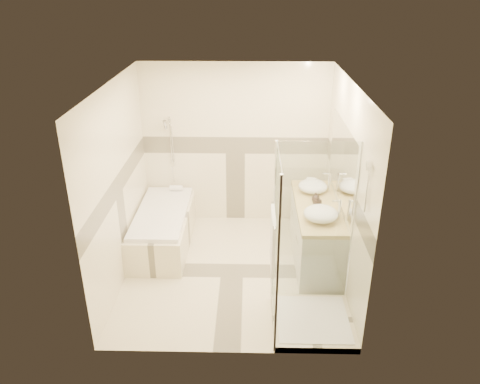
{
  "coord_description": "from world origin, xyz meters",
  "views": [
    {
      "loc": [
        0.23,
        -5.24,
        3.61
      ],
      "look_at": [
        0.1,
        0.25,
        1.05
      ],
      "focal_mm": 35.0,
      "sensor_mm": 36.0,
      "label": 1
    }
  ],
  "objects_px": {
    "vessel_sink_far": "(321,214)",
    "amenity_bottle_b": "(316,197)",
    "amenity_bottle_a": "(317,202)",
    "bathtub": "(163,226)",
    "vanity": "(315,233)",
    "shower_enclosure": "(304,284)",
    "vessel_sink_near": "(313,186)"
  },
  "relations": [
    {
      "from": "vanity",
      "to": "vessel_sink_far",
      "type": "relative_size",
      "value": 3.79
    },
    {
      "from": "vessel_sink_near",
      "to": "vessel_sink_far",
      "type": "xyz_separation_m",
      "value": [
        0.0,
        -0.83,
        0.01
      ]
    },
    {
      "from": "vessel_sink_near",
      "to": "amenity_bottle_b",
      "type": "height_order",
      "value": "vessel_sink_near"
    },
    {
      "from": "shower_enclosure",
      "to": "vessel_sink_near",
      "type": "distance_m",
      "value": 1.76
    },
    {
      "from": "bathtub",
      "to": "amenity_bottle_a",
      "type": "bearing_deg",
      "value": -11.52
    },
    {
      "from": "shower_enclosure",
      "to": "amenity_bottle_b",
      "type": "relative_size",
      "value": 15.37
    },
    {
      "from": "vanity",
      "to": "shower_enclosure",
      "type": "relative_size",
      "value": 0.79
    },
    {
      "from": "vessel_sink_far",
      "to": "amenity_bottle_a",
      "type": "bearing_deg",
      "value": 90.0
    },
    {
      "from": "amenity_bottle_a",
      "to": "amenity_bottle_b",
      "type": "height_order",
      "value": "amenity_bottle_a"
    },
    {
      "from": "bathtub",
      "to": "amenity_bottle_a",
      "type": "relative_size",
      "value": 9.38
    },
    {
      "from": "bathtub",
      "to": "amenity_bottle_b",
      "type": "height_order",
      "value": "amenity_bottle_b"
    },
    {
      "from": "vessel_sink_near",
      "to": "amenity_bottle_a",
      "type": "relative_size",
      "value": 2.22
    },
    {
      "from": "vessel_sink_near",
      "to": "bathtub",
      "type": "bearing_deg",
      "value": -178.13
    },
    {
      "from": "vessel_sink_far",
      "to": "amenity_bottle_b",
      "type": "xyz_separation_m",
      "value": [
        0.0,
        0.51,
        -0.02
      ]
    },
    {
      "from": "amenity_bottle_a",
      "to": "amenity_bottle_b",
      "type": "xyz_separation_m",
      "value": [
        0.0,
        0.18,
        -0.02
      ]
    },
    {
      "from": "bathtub",
      "to": "vanity",
      "type": "xyz_separation_m",
      "value": [
        2.15,
        -0.35,
        0.12
      ]
    },
    {
      "from": "amenity_bottle_a",
      "to": "vessel_sink_near",
      "type": "bearing_deg",
      "value": 90.0
    },
    {
      "from": "bathtub",
      "to": "amenity_bottle_a",
      "type": "xyz_separation_m",
      "value": [
        2.13,
        -0.43,
        0.63
      ]
    },
    {
      "from": "vanity",
      "to": "shower_enclosure",
      "type": "height_order",
      "value": "shower_enclosure"
    },
    {
      "from": "vessel_sink_far",
      "to": "amenity_bottle_b",
      "type": "height_order",
      "value": "vessel_sink_far"
    },
    {
      "from": "bathtub",
      "to": "amenity_bottle_b",
      "type": "relative_size",
      "value": 12.81
    },
    {
      "from": "shower_enclosure",
      "to": "amenity_bottle_a",
      "type": "relative_size",
      "value": 11.26
    },
    {
      "from": "bathtub",
      "to": "vessel_sink_far",
      "type": "bearing_deg",
      "value": -19.75
    },
    {
      "from": "vessel_sink_far",
      "to": "bathtub",
      "type": "bearing_deg",
      "value": 160.25
    },
    {
      "from": "shower_enclosure",
      "to": "amenity_bottle_a",
      "type": "bearing_deg",
      "value": 77.05
    },
    {
      "from": "shower_enclosure",
      "to": "vessel_sink_near",
      "type": "height_order",
      "value": "shower_enclosure"
    },
    {
      "from": "vessel_sink_far",
      "to": "amenity_bottle_b",
      "type": "bearing_deg",
      "value": 90.0
    },
    {
      "from": "vanity",
      "to": "vessel_sink_near",
      "type": "relative_size",
      "value": 4.02
    },
    {
      "from": "bathtub",
      "to": "shower_enclosure",
      "type": "relative_size",
      "value": 0.83
    },
    {
      "from": "amenity_bottle_a",
      "to": "bathtub",
      "type": "bearing_deg",
      "value": 168.48
    },
    {
      "from": "bathtub",
      "to": "vessel_sink_near",
      "type": "relative_size",
      "value": 4.22
    },
    {
      "from": "vanity",
      "to": "vessel_sink_far",
      "type": "distance_m",
      "value": 0.66
    }
  ]
}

